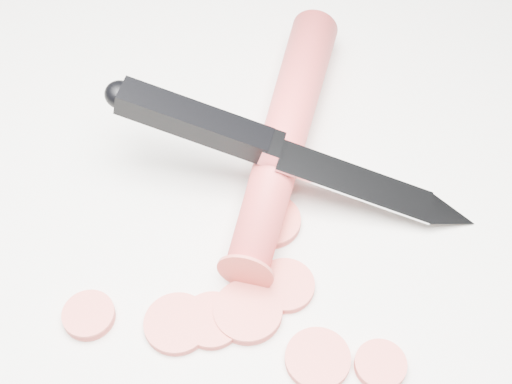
{
  "coord_description": "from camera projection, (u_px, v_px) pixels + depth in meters",
  "views": [
    {
      "loc": [
        0.01,
        -0.27,
        0.38
      ],
      "look_at": [
        0.01,
        0.01,
        0.02
      ],
      "focal_mm": 50.0,
      "sensor_mm": 36.0,
      "label": 1
    }
  ],
  "objects": [
    {
      "name": "ground",
      "position": [
        236.0,
        216.0,
        0.47
      ],
      "size": [
        2.4,
        2.4,
        0.0
      ],
      "primitive_type": "plane",
      "color": "silver",
      "rests_on": "ground"
    },
    {
      "name": "carrot",
      "position": [
        285.0,
        134.0,
        0.49
      ],
      "size": [
        0.08,
        0.23,
        0.03
      ],
      "primitive_type": "cylinder",
      "rotation": [
        1.57,
        0.0,
        -0.24
      ],
      "color": "red",
      "rests_on": "ground"
    },
    {
      "name": "carrot_slice_0",
      "position": [
        177.0,
        324.0,
        0.42
      ],
      "size": [
        0.04,
        0.04,
        0.01
      ],
      "primitive_type": "cylinder",
      "color": "#D54E43",
      "rests_on": "ground"
    },
    {
      "name": "carrot_slice_1",
      "position": [
        212.0,
        320.0,
        0.42
      ],
      "size": [
        0.04,
        0.04,
        0.01
      ],
      "primitive_type": "cylinder",
      "color": "#D54E43",
      "rests_on": "ground"
    },
    {
      "name": "carrot_slice_2",
      "position": [
        285.0,
        286.0,
        0.43
      ],
      "size": [
        0.04,
        0.04,
        0.01
      ],
      "primitive_type": "cylinder",
      "color": "#D54E43",
      "rests_on": "ground"
    },
    {
      "name": "carrot_slice_3",
      "position": [
        380.0,
        365.0,
        0.4
      ],
      "size": [
        0.03,
        0.03,
        0.01
      ],
      "primitive_type": "cylinder",
      "color": "#D54E43",
      "rests_on": "ground"
    },
    {
      "name": "carrot_slice_4",
      "position": [
        270.0,
        221.0,
        0.46
      ],
      "size": [
        0.04,
        0.04,
        0.01
      ],
      "primitive_type": "cylinder",
      "color": "#D54E43",
      "rests_on": "ground"
    },
    {
      "name": "carrot_slice_5",
      "position": [
        248.0,
        312.0,
        0.42
      ],
      "size": [
        0.04,
        0.04,
        0.01
      ],
      "primitive_type": "cylinder",
      "color": "#D54E43",
      "rests_on": "ground"
    },
    {
      "name": "carrot_slice_6",
      "position": [
        318.0,
        359.0,
        0.4
      ],
      "size": [
        0.04,
        0.04,
        0.01
      ],
      "primitive_type": "cylinder",
      "color": "#D54E43",
      "rests_on": "ground"
    },
    {
      "name": "carrot_slice_7",
      "position": [
        89.0,
        315.0,
        0.42
      ],
      "size": [
        0.03,
        0.03,
        0.01
      ],
      "primitive_type": "cylinder",
      "color": "#D54E43",
      "rests_on": "ground"
    },
    {
      "name": "kitchen_knife",
      "position": [
        293.0,
        153.0,
        0.45
      ],
      "size": [
        0.25,
        0.08,
        0.07
      ],
      "primitive_type": null,
      "color": "#B4B6BB",
      "rests_on": "ground"
    }
  ]
}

